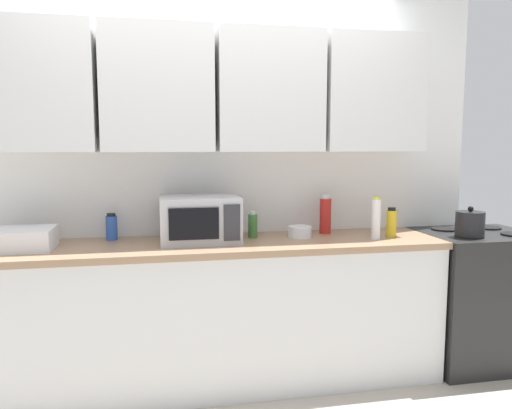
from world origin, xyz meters
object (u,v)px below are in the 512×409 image
at_px(dish_rack, 19,239).
at_px(bottle_blue_cleaner, 112,227).
at_px(bowl_ceramic_small, 300,232).
at_px(bottle_red_sauce, 325,215).
at_px(kettle, 470,223).
at_px(bottle_yellow_mustard, 391,223).
at_px(bottle_green_oil, 253,225).
at_px(stove_range, 475,297).
at_px(bottle_white_jar, 376,219).
at_px(microwave, 200,219).

distance_m(dish_rack, bottle_blue_cleaner, 0.53).
bearing_deg(bowl_ceramic_small, bottle_red_sauce, 26.41).
xyz_separation_m(kettle, bottle_blue_cleaner, (-2.26, 0.36, -0.01)).
height_order(dish_rack, bottle_red_sauce, bottle_red_sauce).
distance_m(bottle_blue_cleaner, bottle_yellow_mustard, 1.78).
distance_m(bottle_red_sauce, bottle_yellow_mustard, 0.43).
distance_m(bottle_blue_cleaner, bowl_ceramic_small, 1.19).
distance_m(kettle, bottle_green_oil, 1.40).
bearing_deg(kettle, bottle_blue_cleaner, 170.97).
xyz_separation_m(bottle_yellow_mustard, bottle_green_oil, (-0.88, 0.15, -0.01)).
distance_m(stove_range, bottle_green_oil, 1.64).
bearing_deg(bottle_yellow_mustard, bottle_green_oil, 170.34).
bearing_deg(bowl_ceramic_small, stove_range, -3.54).
bearing_deg(dish_rack, bottle_yellow_mustard, -1.19).
bearing_deg(bottle_green_oil, bottle_white_jar, -15.67).
distance_m(bottle_yellow_mustard, bottle_green_oil, 0.90).
bearing_deg(bottle_red_sauce, kettle, -20.28).
xyz_separation_m(stove_range, bottle_blue_cleaner, (-2.43, 0.22, 0.53)).
xyz_separation_m(kettle, bottle_green_oil, (-1.37, 0.26, -0.01)).
bearing_deg(bottle_green_oil, bottle_blue_cleaner, 173.88).
bearing_deg(microwave, bottle_yellow_mustard, -3.83).
distance_m(stove_range, bowl_ceramic_small, 1.34).
distance_m(bottle_white_jar, bottle_green_oil, 0.78).
bearing_deg(bottle_yellow_mustard, dish_rack, 178.81).
bearing_deg(bowl_ceramic_small, bottle_green_oil, 171.15).
distance_m(dish_rack, bottle_red_sauce, 1.89).
bearing_deg(bottle_white_jar, bottle_blue_cleaner, 169.42).
bearing_deg(bottle_white_jar, bottle_yellow_mustard, 23.85).
distance_m(microwave, bottle_yellow_mustard, 1.23).
bearing_deg(bottle_yellow_mustard, microwave, 176.17).
bearing_deg(bottle_white_jar, bowl_ceramic_small, 159.98).
bearing_deg(bowl_ceramic_small, bottle_blue_cleaner, 173.19).
height_order(stove_range, dish_rack, dish_rack).
bearing_deg(bottle_green_oil, microwave, -168.79).
distance_m(bottle_white_jar, bowl_ceramic_small, 0.49).
relative_size(bottle_red_sauce, bottle_white_jar, 0.99).
distance_m(microwave, bowl_ceramic_small, 0.65).
xyz_separation_m(dish_rack, bottle_white_jar, (2.12, -0.11, 0.07)).
height_order(bottle_yellow_mustard, bowl_ceramic_small, bottle_yellow_mustard).
relative_size(bottle_white_jar, bowl_ceramic_small, 1.79).
bearing_deg(bottle_blue_cleaner, kettle, -9.03).
distance_m(dish_rack, bottle_white_jar, 2.13).
relative_size(bottle_red_sauce, bottle_green_oil, 1.55).
bearing_deg(stove_range, bottle_red_sauce, 170.15).
xyz_separation_m(bottle_blue_cleaner, bowl_ceramic_small, (1.18, -0.14, -0.04)).
distance_m(kettle, microwave, 1.73).
xyz_separation_m(microwave, bottle_green_oil, (0.34, 0.07, -0.06)).
relative_size(kettle, bottle_yellow_mustard, 1.00).
distance_m(microwave, bottle_white_jar, 1.10).
bearing_deg(bottle_blue_cleaner, bottle_yellow_mustard, -7.90).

